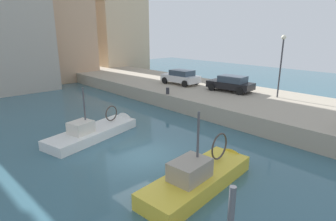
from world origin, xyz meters
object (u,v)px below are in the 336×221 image
object	(u,v)px
fishing_boat_yellow	(203,181)
fishing_boat_white	(99,134)
parked_car_black	(231,83)
quay_streetlamp	(282,56)
mooring_bollard_north	(168,91)
parked_car_white	(181,77)

from	to	relation	value
fishing_boat_yellow	fishing_boat_white	bearing A→B (deg)	92.86
fishing_boat_yellow	fishing_boat_white	distance (m)	8.21
parked_car_black	quay_streetlamp	distance (m)	4.73
fishing_boat_white	mooring_bollard_north	xyz separation A→B (m)	(7.52, 1.77, 1.39)
fishing_boat_yellow	mooring_bollard_north	distance (m)	12.31
fishing_boat_white	quay_streetlamp	bearing A→B (deg)	-20.93
mooring_bollard_north	parked_car_white	bearing A→B (deg)	31.19
fishing_boat_yellow	mooring_bollard_north	xyz separation A→B (m)	(7.11, 9.96, 1.36)
mooring_bollard_north	quay_streetlamp	bearing A→B (deg)	-50.30
fishing_boat_white	fishing_boat_yellow	bearing A→B (deg)	-87.14
fishing_boat_yellow	fishing_boat_white	xyz separation A→B (m)	(-0.41, 8.20, -0.04)
fishing_boat_white	mooring_bollard_north	world-z (taller)	fishing_boat_white
fishing_boat_white	mooring_bollard_north	size ratio (longest dim) A/B	12.70
parked_car_black	fishing_boat_white	bearing A→B (deg)	174.76
fishing_boat_yellow	parked_car_black	distance (m)	14.00
parked_car_black	parked_car_white	distance (m)	5.40
fishing_boat_white	parked_car_white	xyz separation A→B (m)	(11.53, 4.20, 1.85)
parked_car_black	quay_streetlamp	world-z (taller)	quay_streetlamp
fishing_boat_yellow	parked_car_white	size ratio (longest dim) A/B	1.66
parked_car_white	quay_streetlamp	distance (m)	9.71
fishing_boat_white	parked_car_white	world-z (taller)	fishing_boat_white
fishing_boat_yellow	parked_car_white	world-z (taller)	fishing_boat_yellow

